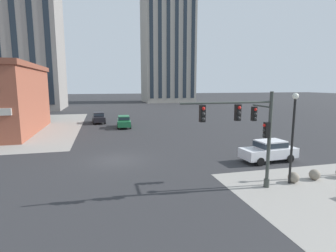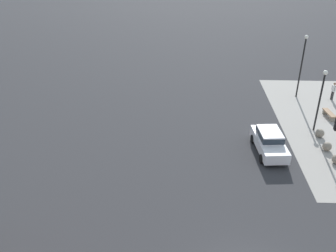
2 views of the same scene
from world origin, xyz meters
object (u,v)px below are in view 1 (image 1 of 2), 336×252
(bollard_sphere_curb_a, at_px, (293,177))
(car_main_northbound_near, at_px, (269,150))
(traffic_signal_main, at_px, (251,128))
(street_lamp_corner_near, at_px, (293,128))
(car_main_southbound_far, at_px, (99,117))
(bollard_sphere_curb_b, at_px, (315,175))
(car_main_northbound_far, at_px, (124,121))

(bollard_sphere_curb_a, distance_m, car_main_northbound_near, 4.69)
(traffic_signal_main, xyz_separation_m, car_main_northbound_near, (4.44, 4.47, -2.65))
(street_lamp_corner_near, xyz_separation_m, car_main_southbound_far, (-11.55, 29.65, -2.53))
(car_main_southbound_far, bearing_deg, car_main_northbound_near, -62.27)
(bollard_sphere_curb_b, relative_size, car_main_southbound_far, 0.15)
(car_main_northbound_near, bearing_deg, street_lamp_corner_near, -110.22)
(bollard_sphere_curb_b, height_order, street_lamp_corner_near, street_lamp_corner_near)
(car_main_southbound_far, bearing_deg, bollard_sphere_curb_a, -68.11)
(traffic_signal_main, relative_size, car_main_northbound_far, 1.25)
(bollard_sphere_curb_a, xyz_separation_m, car_main_southbound_far, (-11.89, 29.59, 0.58))
(traffic_signal_main, bearing_deg, car_main_northbound_near, 45.22)
(car_main_northbound_near, bearing_deg, traffic_signal_main, -134.78)
(bollard_sphere_curb_b, height_order, car_main_northbound_near, car_main_northbound_near)
(bollard_sphere_curb_b, xyz_separation_m, car_main_southbound_far, (-13.56, 29.47, 0.58))
(bollard_sphere_curb_b, distance_m, car_main_northbound_near, 4.39)
(street_lamp_corner_near, height_order, car_main_southbound_far, street_lamp_corner_near)
(bollard_sphere_curb_a, relative_size, car_main_northbound_far, 0.15)
(car_main_northbound_near, height_order, car_main_southbound_far, same)
(traffic_signal_main, distance_m, car_main_southbound_far, 30.99)
(bollard_sphere_curb_b, relative_size, car_main_northbound_near, 0.15)
(traffic_signal_main, xyz_separation_m, car_main_southbound_far, (-8.78, 29.60, -2.65))
(car_main_northbound_far, bearing_deg, bollard_sphere_curb_a, -70.72)
(bollard_sphere_curb_b, relative_size, car_main_northbound_far, 0.15)
(traffic_signal_main, distance_m, bollard_sphere_curb_b, 5.78)
(traffic_signal_main, height_order, bollard_sphere_curb_b, traffic_signal_main)
(bollard_sphere_curb_a, relative_size, bollard_sphere_curb_b, 1.00)
(car_main_northbound_near, distance_m, car_main_northbound_far, 21.87)
(bollard_sphere_curb_a, height_order, car_main_northbound_near, car_main_northbound_near)
(bollard_sphere_curb_a, relative_size, street_lamp_corner_near, 0.12)
(bollard_sphere_curb_b, bearing_deg, car_main_southbound_far, 114.71)
(street_lamp_corner_near, distance_m, car_main_northbound_far, 25.54)
(car_main_southbound_far, bearing_deg, car_main_northbound_far, -57.91)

